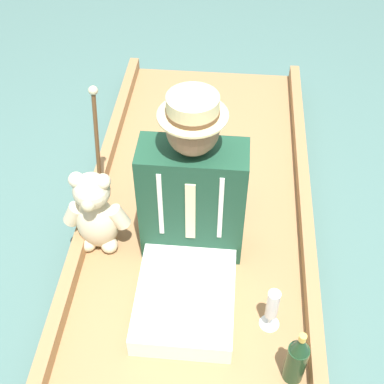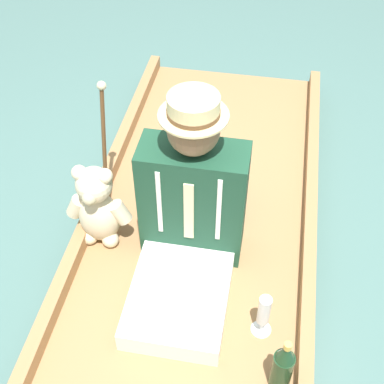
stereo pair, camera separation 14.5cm
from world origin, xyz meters
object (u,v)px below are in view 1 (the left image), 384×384
Objects in this scene: wine_glass at (272,306)px; teddy_bear at (96,213)px; seated_person at (191,214)px; walking_cane at (97,146)px; champagne_bottle at (297,358)px.

teddy_bear is at bearing -24.83° from wine_glass.
seated_person is 1.88× the size of teddy_bear.
wine_glass is 0.33× the size of walking_cane.
teddy_bear is 1.10m from champagne_bottle.
wine_glass is at bearing 143.29° from walking_cane.
seated_person is 3.77× the size of wine_glass.
wine_glass is 1.09m from walking_cane.
seated_person is at bearing -50.42° from champagne_bottle.
champagne_bottle is at bearing 137.47° from walking_cane.
teddy_bear is 2.01× the size of wine_glass.
seated_person is at bearing -41.70° from wine_glass.
wine_glass is at bearing -68.36° from champagne_bottle.
wine_glass is 0.25m from champagne_bottle.
walking_cane reaches higher than champagne_bottle.
teddy_bear reaches higher than wine_glass.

